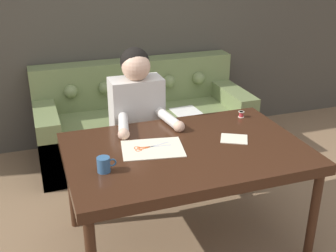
% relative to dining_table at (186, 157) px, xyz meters
% --- Properties ---
extents(ground_plane, '(16.00, 16.00, 0.00)m').
position_rel_dining_table_xyz_m(ground_plane, '(-0.06, -0.04, -0.67)').
color(ground_plane, '#846647').
extents(wall_back, '(8.00, 0.06, 2.60)m').
position_rel_dining_table_xyz_m(wall_back, '(-0.06, 1.89, 0.63)').
color(wall_back, '#474238').
rests_on(wall_back, ground_plane).
extents(dining_table, '(1.53, 1.00, 0.74)m').
position_rel_dining_table_xyz_m(dining_table, '(0.00, 0.00, 0.00)').
color(dining_table, '#381E11').
rests_on(dining_table, ground_plane).
extents(couch, '(2.02, 0.87, 0.88)m').
position_rel_dining_table_xyz_m(couch, '(0.11, 1.46, -0.36)').
color(couch, olive).
rests_on(couch, ground_plane).
extents(person, '(0.47, 0.61, 1.25)m').
position_rel_dining_table_xyz_m(person, '(-0.14, 0.67, -0.03)').
color(person, '#33281E').
rests_on(person, ground_plane).
extents(pattern_paper_main, '(0.43, 0.35, 0.00)m').
position_rel_dining_table_xyz_m(pattern_paper_main, '(-0.21, 0.06, 0.07)').
color(pattern_paper_main, beige).
rests_on(pattern_paper_main, dining_table).
extents(pattern_paper_offcut, '(0.23, 0.22, 0.00)m').
position_rel_dining_table_xyz_m(pattern_paper_offcut, '(0.35, 0.02, 0.07)').
color(pattern_paper_offcut, beige).
rests_on(pattern_paper_offcut, dining_table).
extents(scissors, '(0.24, 0.08, 0.01)m').
position_rel_dining_table_xyz_m(scissors, '(-0.24, 0.08, 0.07)').
color(scissors, silver).
rests_on(scissors, dining_table).
extents(mug, '(0.11, 0.08, 0.09)m').
position_rel_dining_table_xyz_m(mug, '(-0.55, -0.13, 0.11)').
color(mug, '#335B84').
rests_on(mug, dining_table).
extents(thread_spool, '(0.04, 0.04, 0.05)m').
position_rel_dining_table_xyz_m(thread_spool, '(0.58, 0.35, 0.09)').
color(thread_spool, red).
rests_on(thread_spool, dining_table).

